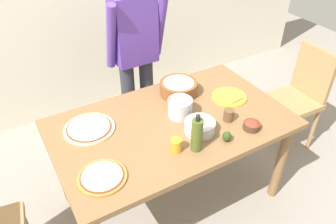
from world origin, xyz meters
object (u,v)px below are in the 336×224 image
at_px(plate_with_slice, 229,97).
at_px(olive_oil_bottle, 197,135).
at_px(person_cook, 135,51).
at_px(chair_wooden_right, 299,94).
at_px(cup_small_brown, 229,115).
at_px(steel_pot, 180,107).
at_px(avocado, 227,136).
at_px(pizza_cooked_on_tray, 102,177).
at_px(mixing_bowl_steel, 200,127).
at_px(pizza_raw_on_board, 89,128).
at_px(popcorn_bowl, 179,87).
at_px(small_sauce_bowl, 252,125).
at_px(dining_table, 172,132).
at_px(cup_orange, 176,145).

bearing_deg(plate_with_slice, olive_oil_bottle, -147.48).
relative_size(person_cook, chair_wooden_right, 1.71).
bearing_deg(cup_small_brown, person_cook, 104.44).
bearing_deg(chair_wooden_right, plate_with_slice, 178.62).
bearing_deg(steel_pot, avocado, -73.49).
distance_m(person_cook, plate_with_slice, 0.85).
height_order(pizza_cooked_on_tray, cup_small_brown, cup_small_brown).
height_order(mixing_bowl_steel, steel_pot, steel_pot).
distance_m(pizza_raw_on_board, popcorn_bowl, 0.74).
bearing_deg(person_cook, cup_small_brown, -75.56).
distance_m(chair_wooden_right, pizza_raw_on_board, 1.86).
distance_m(person_cook, small_sauce_bowl, 1.14).
relative_size(dining_table, avocado, 22.86).
relative_size(pizza_cooked_on_tray, cup_small_brown, 3.28).
xyz_separation_m(chair_wooden_right, popcorn_bowl, (-1.10, 0.26, 0.28)).
bearing_deg(pizza_cooked_on_tray, cup_orange, -1.90).
relative_size(chair_wooden_right, avocado, 13.57).
bearing_deg(popcorn_bowl, steel_pot, -119.34).
distance_m(chair_wooden_right, plate_with_slice, 0.83).
height_order(person_cook, plate_with_slice, person_cook).
xyz_separation_m(olive_oil_bottle, steel_pot, (0.10, 0.34, -0.05)).
relative_size(dining_table, cup_orange, 18.82).
bearing_deg(dining_table, small_sauce_bowl, -38.07).
relative_size(plate_with_slice, cup_small_brown, 3.06).
bearing_deg(steel_pot, cup_small_brown, -39.99).
bearing_deg(cup_orange, mixing_bowl_steel, 18.62).
distance_m(popcorn_bowl, mixing_bowl_steel, 0.47).
relative_size(pizza_raw_on_board, small_sauce_bowl, 3.05).
bearing_deg(mixing_bowl_steel, small_sauce_bowl, -25.13).
distance_m(small_sauce_bowl, avocado, 0.22).
xyz_separation_m(chair_wooden_right, cup_small_brown, (-0.98, -0.19, 0.26)).
bearing_deg(cup_small_brown, popcorn_bowl, 105.09).
height_order(plate_with_slice, avocado, avocado).
distance_m(mixing_bowl_steel, small_sauce_bowl, 0.35).
relative_size(pizza_cooked_on_tray, cup_orange, 3.28).
xyz_separation_m(olive_oil_bottle, cup_small_brown, (0.35, 0.13, -0.07)).
bearing_deg(cup_small_brown, steel_pot, 140.01).
bearing_deg(olive_oil_bottle, chair_wooden_right, 13.47).
distance_m(dining_table, person_cook, 0.81).
bearing_deg(pizza_cooked_on_tray, plate_with_slice, 13.74).
height_order(pizza_raw_on_board, olive_oil_bottle, olive_oil_bottle).
bearing_deg(cup_orange, avocado, -14.92).
xyz_separation_m(mixing_bowl_steel, olive_oil_bottle, (-0.11, -0.13, 0.07)).
xyz_separation_m(plate_with_slice, olive_oil_bottle, (-0.53, -0.34, 0.11)).
height_order(plate_with_slice, cup_small_brown, cup_small_brown).
bearing_deg(popcorn_bowl, chair_wooden_right, -13.21).
bearing_deg(dining_table, chair_wooden_right, 0.59).
xyz_separation_m(person_cook, plate_with_slice, (0.42, -0.72, -0.17)).
xyz_separation_m(plate_with_slice, avocado, (-0.32, -0.37, 0.03)).
bearing_deg(olive_oil_bottle, steel_pot, 74.26).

